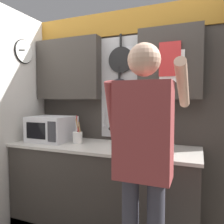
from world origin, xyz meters
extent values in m
cube|color=#38332D|center=(0.00, 0.00, 0.45)|extent=(1.99, 0.64, 0.90)
cube|color=beige|center=(0.00, 0.00, 0.92)|extent=(2.02, 0.67, 0.03)
cube|color=#38332D|center=(0.00, 0.34, 1.22)|extent=(2.59, 0.04, 2.45)
cube|color=#99661E|center=(0.00, 0.31, 2.31)|extent=(2.55, 0.02, 0.28)
cube|color=#38332D|center=(-0.57, 0.24, 1.80)|extent=(0.86, 0.16, 0.74)
cube|color=#38332D|center=(0.67, 0.24, 1.80)|extent=(0.65, 0.16, 0.74)
cube|color=#B2B2B2|center=(0.10, 0.31, 1.56)|extent=(0.48, 0.01, 1.18)
cylinder|color=black|center=(0.11, 0.29, 1.88)|extent=(0.30, 0.02, 0.30)
cube|color=black|center=(0.11, 0.28, 2.10)|extent=(0.02, 0.02, 0.14)
cylinder|color=#2D2D33|center=(0.10, 0.29, 1.55)|extent=(0.24, 0.02, 0.24)
cube|color=black|center=(0.10, 0.28, 1.74)|extent=(0.02, 0.02, 0.14)
cylinder|color=#2D2D33|center=(0.09, 0.29, 1.25)|extent=(0.25, 0.02, 0.25)
cube|color=black|center=(0.09, 0.28, 1.46)|extent=(0.02, 0.02, 0.16)
cylinder|color=silver|center=(0.22, 0.29, 1.92)|extent=(0.22, 0.01, 0.22)
sphere|color=black|center=(0.22, 0.27, 1.92)|extent=(0.03, 0.03, 0.03)
cylinder|color=silver|center=(-0.10, 0.29, 1.22)|extent=(0.01, 0.01, 0.21)
ellipsoid|color=silver|center=(-0.10, 0.29, 1.10)|extent=(0.04, 0.01, 0.03)
cylinder|color=black|center=(-0.02, 0.29, 1.20)|extent=(0.01, 0.01, 0.23)
ellipsoid|color=black|center=(-0.02, 0.29, 1.07)|extent=(0.05, 0.01, 0.04)
cylinder|color=red|center=(0.06, 0.29, 1.21)|extent=(0.01, 0.01, 0.22)
ellipsoid|color=red|center=(0.06, 0.29, 1.09)|extent=(0.06, 0.01, 0.05)
cylinder|color=silver|center=(0.14, 0.29, 1.22)|extent=(0.01, 0.01, 0.19)
ellipsoid|color=silver|center=(0.14, 0.29, 1.12)|extent=(0.04, 0.01, 0.03)
cylinder|color=silver|center=(0.22, 0.29, 1.22)|extent=(0.01, 0.01, 0.21)
ellipsoid|color=silver|center=(0.22, 0.29, 1.10)|extent=(0.04, 0.01, 0.03)
cylinder|color=silver|center=(0.30, 0.29, 1.22)|extent=(0.01, 0.01, 0.21)
ellipsoid|color=silver|center=(0.30, 0.29, 1.10)|extent=(0.05, 0.01, 0.04)
cube|color=white|center=(0.70, 0.15, 1.75)|extent=(0.24, 0.02, 0.32)
cube|color=red|center=(0.68, 0.14, 1.83)|extent=(0.21, 0.02, 0.34)
cube|color=silver|center=(-1.03, -0.38, 1.22)|extent=(0.04, 1.60, 2.45)
cylinder|color=white|center=(-1.00, -0.05, 1.99)|extent=(0.02, 0.27, 0.27)
torus|color=black|center=(-1.00, -0.05, 1.99)|extent=(0.02, 0.29, 0.29)
cube|color=black|center=(-0.99, -0.09, 2.00)|extent=(0.01, 0.09, 0.03)
cube|color=silver|center=(-0.66, -0.01, 1.08)|extent=(0.46, 0.39, 0.29)
cube|color=black|center=(-0.71, -0.20, 1.08)|extent=(0.26, 0.01, 0.18)
cube|color=#333338|center=(-0.50, -0.20, 1.08)|extent=(0.10, 0.01, 0.22)
cube|color=brown|center=(0.59, -0.01, 1.03)|extent=(0.11, 0.15, 0.19)
cylinder|color=black|center=(0.55, -0.04, 1.17)|extent=(0.02, 0.03, 0.08)
cylinder|color=black|center=(0.57, -0.04, 1.16)|extent=(0.02, 0.03, 0.08)
cylinder|color=black|center=(0.58, -0.04, 1.16)|extent=(0.02, 0.03, 0.06)
cylinder|color=black|center=(0.59, -0.04, 1.16)|extent=(0.02, 0.03, 0.07)
cylinder|color=black|center=(0.60, -0.04, 1.17)|extent=(0.02, 0.03, 0.08)
cylinder|color=black|center=(0.62, -0.04, 1.15)|extent=(0.02, 0.03, 0.05)
cylinder|color=black|center=(0.63, -0.04, 1.16)|extent=(0.02, 0.03, 0.08)
cylinder|color=white|center=(-0.29, -0.01, 1.00)|extent=(0.11, 0.11, 0.13)
cylinder|color=black|center=(-0.30, 0.00, 1.08)|extent=(0.05, 0.03, 0.19)
cylinder|color=red|center=(-0.30, 0.00, 1.11)|extent=(0.04, 0.02, 0.26)
cylinder|color=tan|center=(-0.27, -0.01, 1.08)|extent=(0.05, 0.03, 0.19)
cylinder|color=silver|center=(-0.31, -0.01, 1.08)|extent=(0.04, 0.05, 0.20)
cylinder|color=silver|center=(-0.30, 0.00, 1.11)|extent=(0.02, 0.02, 0.25)
cylinder|color=tan|center=(-0.29, 0.00, 1.10)|extent=(0.04, 0.05, 0.23)
cube|color=#993D3D|center=(0.62, -0.67, 1.22)|extent=(0.38, 0.22, 0.66)
sphere|color=#DBAD8E|center=(0.62, -0.67, 1.69)|extent=(0.22, 0.22, 0.22)
cylinder|color=#993D3D|center=(0.39, -0.63, 1.27)|extent=(0.08, 0.26, 0.59)
cylinder|color=#DBAD8E|center=(0.85, -0.41, 1.53)|extent=(0.08, 0.56, 0.34)
camera|label=1|loc=(0.97, -2.11, 1.43)|focal=35.00mm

